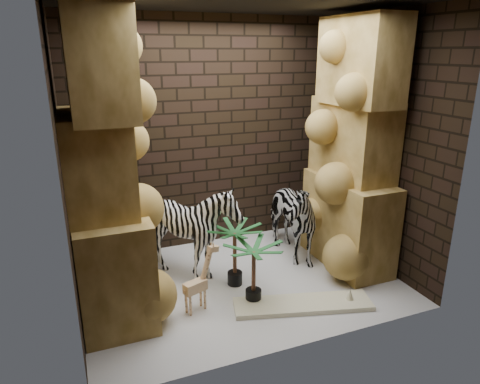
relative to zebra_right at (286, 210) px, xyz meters
name	(u,v)px	position (x,y,z in m)	size (l,w,h in m)	color
floor	(241,282)	(-0.79, -0.43, -0.64)	(3.50, 3.50, 0.00)	silver
ceiling	(242,2)	(-0.79, -0.43, 2.36)	(3.50, 3.50, 0.00)	black
wall_back	(206,136)	(-0.79, 0.82, 0.86)	(3.50, 3.50, 0.00)	black
wall_front	(300,190)	(-0.79, -1.68, 0.86)	(3.50, 3.50, 0.00)	black
wall_left	(63,173)	(-2.54, -0.43, 0.86)	(3.00, 3.00, 0.00)	black
wall_right	(377,144)	(0.96, -0.43, 0.86)	(3.00, 3.00, 0.00)	black
rock_pillar_left	(103,169)	(-2.19, -0.43, 0.86)	(0.68, 1.30, 3.00)	#E0BD6B
rock_pillar_right	(354,146)	(0.63, -0.43, 0.86)	(0.58, 1.25, 3.00)	#E0BD6B
zebra_right	(286,210)	(0.00, 0.00, 0.00)	(0.58, 1.08, 1.28)	white
zebra_left	(193,235)	(-1.26, -0.08, -0.11)	(0.95, 1.18, 1.07)	white
giraffe_toy	(195,280)	(-1.44, -0.79, -0.28)	(0.37, 0.12, 0.71)	#FFCF96
palm_front	(235,255)	(-0.87, -0.44, -0.27)	(0.36, 0.36, 0.73)	#1C5E27
palm_back	(254,273)	(-0.83, -0.87, -0.29)	(0.36, 0.36, 0.69)	#1C5E27
surfboard	(303,304)	(-0.38, -1.13, -0.61)	(1.45, 0.35, 0.05)	#FBF6C9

